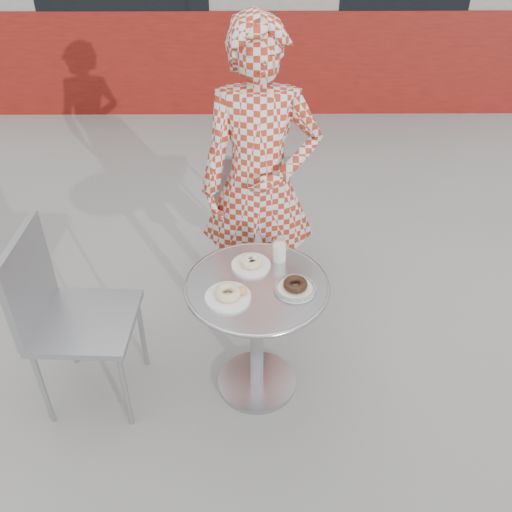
{
  "coord_description": "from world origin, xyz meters",
  "views": [
    {
      "loc": [
        -0.01,
        -1.98,
        2.34
      ],
      "look_at": [
        0.01,
        0.14,
        0.75
      ],
      "focal_mm": 40.0,
      "sensor_mm": 36.0,
      "label": 1
    }
  ],
  "objects_px": {
    "plate_near": "(229,295)",
    "milk_cup": "(279,252)",
    "bistro_table": "(257,311)",
    "plate_far": "(251,263)",
    "plate_checker": "(295,287)",
    "seated_person": "(260,185)",
    "chair_far": "(251,235)",
    "chair_left": "(90,350)"
  },
  "relations": [
    {
      "from": "bistro_table",
      "to": "milk_cup",
      "type": "bearing_deg",
      "value": 59.3
    },
    {
      "from": "chair_left",
      "to": "milk_cup",
      "type": "bearing_deg",
      "value": -74.05
    },
    {
      "from": "plate_far",
      "to": "plate_near",
      "type": "bearing_deg",
      "value": -113.22
    },
    {
      "from": "chair_left",
      "to": "seated_person",
      "type": "distance_m",
      "value": 1.19
    },
    {
      "from": "milk_cup",
      "to": "chair_far",
      "type": "bearing_deg",
      "value": 99.81
    },
    {
      "from": "chair_left",
      "to": "plate_checker",
      "type": "relative_size",
      "value": 4.98
    },
    {
      "from": "chair_left",
      "to": "plate_far",
      "type": "height_order",
      "value": "chair_left"
    },
    {
      "from": "plate_far",
      "to": "plate_checker",
      "type": "relative_size",
      "value": 0.97
    },
    {
      "from": "chair_left",
      "to": "bistro_table",
      "type": "bearing_deg",
      "value": -84.74
    },
    {
      "from": "plate_far",
      "to": "plate_near",
      "type": "relative_size",
      "value": 0.91
    },
    {
      "from": "bistro_table",
      "to": "plate_checker",
      "type": "distance_m",
      "value": 0.25
    },
    {
      "from": "bistro_table",
      "to": "chair_far",
      "type": "relative_size",
      "value": 0.74
    },
    {
      "from": "seated_person",
      "to": "plate_far",
      "type": "bearing_deg",
      "value": -95.72
    },
    {
      "from": "plate_checker",
      "to": "bistro_table",
      "type": "bearing_deg",
      "value": 167.33
    },
    {
      "from": "bistro_table",
      "to": "chair_far",
      "type": "bearing_deg",
      "value": 91.65
    },
    {
      "from": "milk_cup",
      "to": "bistro_table",
      "type": "bearing_deg",
      "value": -120.7
    },
    {
      "from": "seated_person",
      "to": "plate_near",
      "type": "xyz_separation_m",
      "value": [
        -0.14,
        -0.69,
        -0.16
      ]
    },
    {
      "from": "bistro_table",
      "to": "plate_checker",
      "type": "relative_size",
      "value": 3.53
    },
    {
      "from": "chair_left",
      "to": "plate_far",
      "type": "bearing_deg",
      "value": -75.03
    },
    {
      "from": "chair_far",
      "to": "plate_checker",
      "type": "distance_m",
      "value": 1.11
    },
    {
      "from": "plate_near",
      "to": "milk_cup",
      "type": "height_order",
      "value": "milk_cup"
    },
    {
      "from": "plate_checker",
      "to": "plate_far",
      "type": "bearing_deg",
      "value": 138.77
    },
    {
      "from": "chair_far",
      "to": "plate_checker",
      "type": "height_order",
      "value": "chair_far"
    },
    {
      "from": "plate_far",
      "to": "plate_near",
      "type": "height_order",
      "value": "plate_near"
    },
    {
      "from": "chair_left",
      "to": "milk_cup",
      "type": "distance_m",
      "value": 1.05
    },
    {
      "from": "milk_cup",
      "to": "plate_near",
      "type": "bearing_deg",
      "value": -130.29
    },
    {
      "from": "plate_near",
      "to": "milk_cup",
      "type": "distance_m",
      "value": 0.36
    },
    {
      "from": "plate_far",
      "to": "plate_near",
      "type": "distance_m",
      "value": 0.25
    },
    {
      "from": "bistro_table",
      "to": "plate_checker",
      "type": "xyz_separation_m",
      "value": [
        0.17,
        -0.04,
        0.18
      ]
    },
    {
      "from": "chair_left",
      "to": "milk_cup",
      "type": "xyz_separation_m",
      "value": [
        0.93,
        0.22,
        0.43
      ]
    },
    {
      "from": "chair_far",
      "to": "bistro_table",
      "type": "bearing_deg",
      "value": 91.66
    },
    {
      "from": "plate_near",
      "to": "plate_checker",
      "type": "relative_size",
      "value": 1.06
    },
    {
      "from": "chair_far",
      "to": "chair_left",
      "type": "xyz_separation_m",
      "value": [
        -0.79,
        -1.01,
        0.01
      ]
    },
    {
      "from": "plate_near",
      "to": "milk_cup",
      "type": "bearing_deg",
      "value": 49.71
    },
    {
      "from": "chair_far",
      "to": "seated_person",
      "type": "relative_size",
      "value": 0.54
    },
    {
      "from": "chair_left",
      "to": "plate_checker",
      "type": "xyz_separation_m",
      "value": [
        0.99,
        0.0,
        0.4
      ]
    },
    {
      "from": "plate_far",
      "to": "milk_cup",
      "type": "height_order",
      "value": "milk_cup"
    },
    {
      "from": "bistro_table",
      "to": "chair_left",
      "type": "relative_size",
      "value": 0.71
    },
    {
      "from": "bistro_table",
      "to": "plate_far",
      "type": "height_order",
      "value": "plate_far"
    },
    {
      "from": "seated_person",
      "to": "plate_near",
      "type": "height_order",
      "value": "seated_person"
    },
    {
      "from": "seated_person",
      "to": "plate_far",
      "type": "relative_size",
      "value": 9.15
    },
    {
      "from": "chair_left",
      "to": "milk_cup",
      "type": "relative_size",
      "value": 8.8
    }
  ]
}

